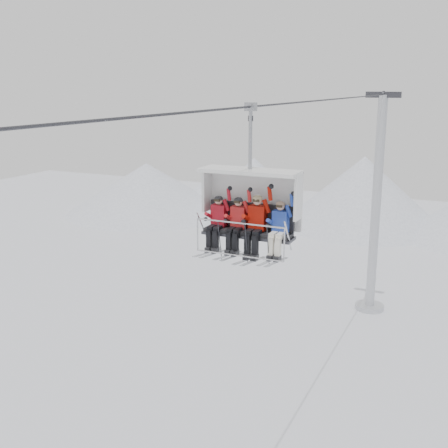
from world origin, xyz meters
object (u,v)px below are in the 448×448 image
at_px(skier_center_left, 237,222).
at_px(skier_center_right, 256,223).
at_px(lift_tower_right, 375,221).
at_px(skier_far_right, 279,227).
at_px(chairlift_carrier, 252,202).
at_px(skier_far_left, 217,220).

distance_m(skier_center_left, skier_center_right, 0.55).
height_order(lift_tower_right, skier_center_left, lift_tower_right).
relative_size(skier_center_right, skier_far_right, 1.06).
height_order(chairlift_carrier, skier_far_left, chairlift_carrier).
bearing_deg(lift_tower_right, skier_center_left, -90.80).
relative_size(lift_tower_right, chairlift_carrier, 3.38).
bearing_deg(lift_tower_right, chairlift_carrier, -90.00).
relative_size(skier_far_left, skier_center_left, 1.00).
xyz_separation_m(lift_tower_right, chairlift_carrier, (0.00, -20.21, 4.97)).
bearing_deg(skier_center_left, skier_far_left, -179.90).
bearing_deg(skier_far_left, skier_center_right, 0.62).
xyz_separation_m(lift_tower_right, skier_far_left, (-0.88, -20.53, 4.43)).
distance_m(skier_far_left, skier_center_right, 1.15).
relative_size(lift_tower_right, skier_far_right, 7.99).
xyz_separation_m(skier_center_left, skier_far_right, (1.20, -0.00, -0.00)).
xyz_separation_m(chairlift_carrier, skier_far_left, (-0.88, -0.32, -0.54)).
relative_size(lift_tower_right, skier_center_right, 7.55).
distance_m(lift_tower_right, skier_far_left, 21.02).
xyz_separation_m(chairlift_carrier, skier_center_right, (0.27, -0.31, -0.49)).
xyz_separation_m(skier_far_left, skier_center_right, (1.15, 0.01, 0.05)).
bearing_deg(skier_center_left, chairlift_carrier, 47.92).
bearing_deg(lift_tower_right, skier_far_left, -92.46).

